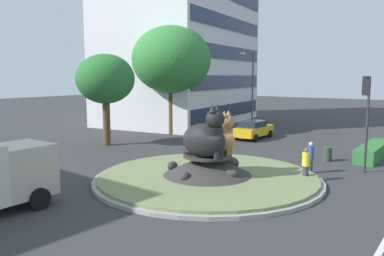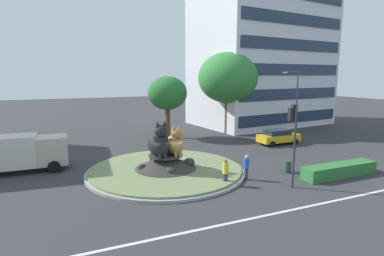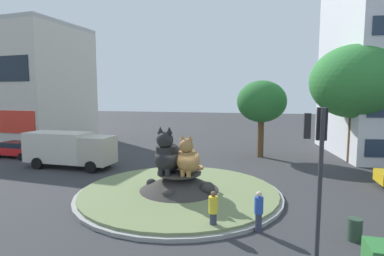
% 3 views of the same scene
% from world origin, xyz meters
% --- Properties ---
extents(ground_plane, '(160.00, 160.00, 0.00)m').
position_xyz_m(ground_plane, '(0.00, 0.00, 0.00)').
color(ground_plane, '#333335').
extents(lane_centreline, '(112.00, 0.20, 0.01)m').
position_xyz_m(lane_centreline, '(0.00, -8.93, 0.00)').
color(lane_centreline, silver).
rests_on(lane_centreline, ground).
extents(roundabout_island, '(11.71, 11.71, 1.36)m').
position_xyz_m(roundabout_island, '(0.01, -0.00, 0.40)').
color(roundabout_island, gray).
rests_on(roundabout_island, ground).
extents(cat_statue_black, '(1.66, 2.68, 2.68)m').
position_xyz_m(cat_statue_black, '(-0.58, -0.30, 2.34)').
color(cat_statue_black, black).
rests_on(cat_statue_black, roundabout_island).
extents(cat_statue_tabby, '(1.47, 2.34, 2.29)m').
position_xyz_m(cat_statue_tabby, '(0.61, -0.30, 2.19)').
color(cat_statue_tabby, '#9E703D').
rests_on(cat_statue_tabby, roundabout_island).
extents(traffic_light_mast, '(0.73, 0.52, 5.37)m').
position_xyz_m(traffic_light_mast, '(6.47, -6.15, 3.92)').
color(traffic_light_mast, '#2D2D33').
rests_on(traffic_light_mast, ground).
extents(office_tower, '(20.01, 14.27, 25.06)m').
position_xyz_m(office_tower, '(20.33, 17.00, 12.53)').
color(office_tower, silver).
rests_on(office_tower, ground).
extents(clipped_hedge_strip, '(6.08, 1.20, 0.90)m').
position_xyz_m(clipped_hedge_strip, '(11.19, -5.79, 0.45)').
color(clipped_hedge_strip, '#2D7033').
rests_on(clipped_hedge_strip, ground).
extents(broadleaf_tree_behind_island, '(7.18, 7.18, 9.90)m').
position_xyz_m(broadleaf_tree_behind_island, '(11.78, 11.69, 6.83)').
color(broadleaf_tree_behind_island, brown).
rests_on(broadleaf_tree_behind_island, ground).
extents(second_tree_near_tower, '(4.48, 4.48, 7.06)m').
position_xyz_m(second_tree_near_tower, '(4.26, 12.18, 5.10)').
color(second_tree_near_tower, brown).
rests_on(second_tree_near_tower, ground).
extents(streetlight_arm, '(2.01, 0.43, 7.64)m').
position_xyz_m(streetlight_arm, '(17.77, 6.61, 4.39)').
color(streetlight_arm, '#4C4C51').
rests_on(streetlight_arm, ground).
extents(pedestrian_blue_shirt, '(0.37, 0.37, 1.76)m').
position_xyz_m(pedestrian_blue_shirt, '(4.60, -3.81, 0.93)').
color(pedestrian_blue_shirt, '#33384C').
rests_on(pedestrian_blue_shirt, ground).
extents(pedestrian_yellow_shirt, '(0.40, 0.40, 1.75)m').
position_xyz_m(pedestrian_yellow_shirt, '(2.74, -4.21, 0.92)').
color(pedestrian_yellow_shirt, '#33384C').
rests_on(pedestrian_yellow_shirt, ground).
extents(hatchback_near_shophouse, '(4.47, 2.05, 1.56)m').
position_xyz_m(hatchback_near_shophouse, '(13.75, 4.31, 0.82)').
color(hatchback_near_shophouse, gold).
rests_on(hatchback_near_shophouse, ground).
extents(delivery_box_truck, '(7.23, 2.67, 2.78)m').
position_xyz_m(delivery_box_truck, '(-10.33, 4.26, 1.56)').
color(delivery_box_truck, '#B7AD99').
rests_on(delivery_box_truck, ground).
extents(litter_bin, '(0.56, 0.56, 0.90)m').
position_xyz_m(litter_bin, '(8.33, -3.63, 0.45)').
color(litter_bin, '#2D4233').
rests_on(litter_bin, ground).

